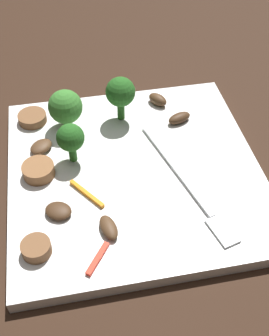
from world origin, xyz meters
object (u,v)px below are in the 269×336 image
at_px(broccoli_floret_2, 123,92).
at_px(pepper_strip_1, 87,194).
at_px(plate, 134,173).
at_px(mushroom_2, 58,211).
at_px(broccoli_floret_0, 71,138).
at_px(mushroom_1, 109,228).
at_px(broccoli_floret_1, 65,107).
at_px(mushroom_0, 41,147).
at_px(mushroom_4, 179,118).
at_px(sausage_slice_0, 32,118).
at_px(sausage_slice_1, 36,248).
at_px(sausage_slice_2, 39,170).
at_px(pepper_strip_0, 98,259).
at_px(mushroom_3, 158,99).
at_px(fork, 191,188).

bearing_deg(broccoli_floret_2, pepper_strip_1, -26.94).
xyz_separation_m(plate, mushroom_2, (0.05, -0.08, 0.01)).
xyz_separation_m(plate, broccoli_floret_2, (-0.09, 0.00, 0.04)).
bearing_deg(broccoli_floret_0, pepper_strip_1, 9.01).
xyz_separation_m(mushroom_1, mushroom_2, (-0.03, -0.05, -0.00)).
relative_size(broccoli_floret_1, mushroom_0, 1.83).
xyz_separation_m(mushroom_1, mushroom_4, (-0.14, 0.11, 0.00)).
bearing_deg(pepper_strip_1, broccoli_floret_2, 153.06).
height_order(sausage_slice_0, sausage_slice_1, sausage_slice_1).
relative_size(broccoli_floret_0, sausage_slice_2, 1.40).
bearing_deg(pepper_strip_0, mushroom_4, 144.66).
bearing_deg(broccoli_floret_2, pepper_strip_0, -16.58).
distance_m(plate, broccoli_floret_0, 0.08).
bearing_deg(broccoli_floret_1, mushroom_0, -44.10).
bearing_deg(pepper_strip_0, broccoli_floret_1, -176.74).
bearing_deg(mushroom_3, pepper_strip_0, -26.31).
height_order(fork, mushroom_1, mushroom_1).
relative_size(mushroom_3, mushroom_4, 0.89).
height_order(sausage_slice_0, pepper_strip_1, sausage_slice_0).
height_order(broccoli_floret_2, mushroom_0, broccoli_floret_2).
distance_m(plate, mushroom_1, 0.09).
xyz_separation_m(mushroom_0, pepper_strip_0, (0.15, 0.04, -0.00)).
relative_size(sausage_slice_0, pepper_strip_0, 0.94).
bearing_deg(mushroom_0, plate, 63.69).
xyz_separation_m(fork, broccoli_floret_1, (-0.12, -0.12, 0.03)).
xyz_separation_m(sausage_slice_2, mushroom_4, (-0.06, 0.17, -0.00)).
bearing_deg(broccoli_floret_1, plate, 38.27).
distance_m(sausage_slice_2, mushroom_3, 0.18).
relative_size(broccoli_floret_1, mushroom_1, 1.65).
bearing_deg(broccoli_floret_0, mushroom_4, 106.98).
bearing_deg(fork, broccoli_floret_2, -174.35).
xyz_separation_m(sausage_slice_0, mushroom_3, (-0.00, 0.16, 0.00)).
xyz_separation_m(fork, sausage_slice_1, (0.05, -0.16, 0.00)).
xyz_separation_m(sausage_slice_0, mushroom_2, (0.15, 0.02, -0.00)).
height_order(mushroom_1, pepper_strip_1, mushroom_1).
bearing_deg(sausage_slice_2, mushroom_4, 108.35).
distance_m(broccoli_floret_0, mushroom_2, 0.08).
bearing_deg(sausage_slice_1, pepper_strip_1, 138.27).
distance_m(mushroom_3, pepper_strip_1, 0.17).
bearing_deg(mushroom_2, mushroom_3, 138.29).
bearing_deg(pepper_strip_1, broccoli_floret_0, -170.99).
bearing_deg(sausage_slice_1, mushroom_0, 175.86).
distance_m(sausage_slice_2, mushroom_1, 0.11).
relative_size(broccoli_floret_0, pepper_strip_0, 1.32).
relative_size(plate, pepper_strip_1, 5.56).
xyz_separation_m(sausage_slice_0, sausage_slice_2, (0.09, 0.00, 0.00)).
xyz_separation_m(plate, mushroom_1, (0.08, -0.04, 0.01)).
distance_m(mushroom_2, pepper_strip_0, 0.07).
bearing_deg(fork, plate, -144.02).
bearing_deg(broccoli_floret_0, mushroom_1, 13.32).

